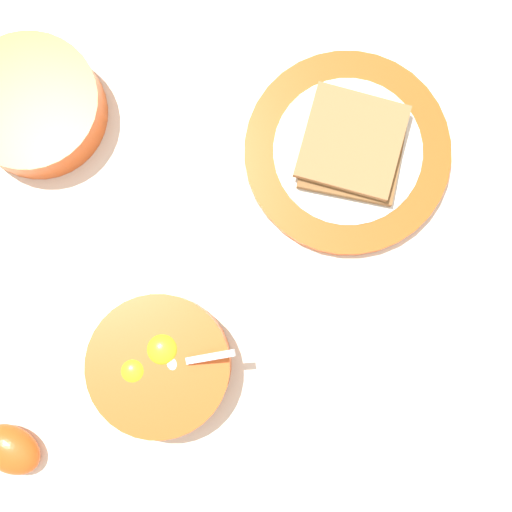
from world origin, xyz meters
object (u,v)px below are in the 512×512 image
toast_plate (347,153)px  soup_spoon (0,443)px  egg_bowl (160,365)px  toast_sandwich (352,146)px  congee_bowl (33,106)px

toast_plate → soup_spoon: soup_spoon is taller
toast_plate → soup_spoon: bearing=-66.6°
egg_bowl → toast_plate: egg_bowl is taller
toast_sandwich → soup_spoon: bearing=-66.6°
toast_sandwich → soup_spoon: (0.19, -0.45, -0.02)m
egg_bowl → toast_plate: (-0.16, 0.26, -0.02)m
egg_bowl → toast_plate: bearing=122.2°
egg_bowl → toast_sandwich: (-0.16, 0.26, 0.00)m
congee_bowl → toast_plate: bearing=65.5°
egg_bowl → soup_spoon: (0.03, -0.19, -0.01)m
egg_bowl → soup_spoon: bearing=-80.8°
congee_bowl → egg_bowl: bearing=10.0°
toast_plate → toast_sandwich: toast_sandwich is taller
toast_sandwich → egg_bowl: bearing=-57.9°
toast_plate → toast_sandwich: bearing=113.5°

